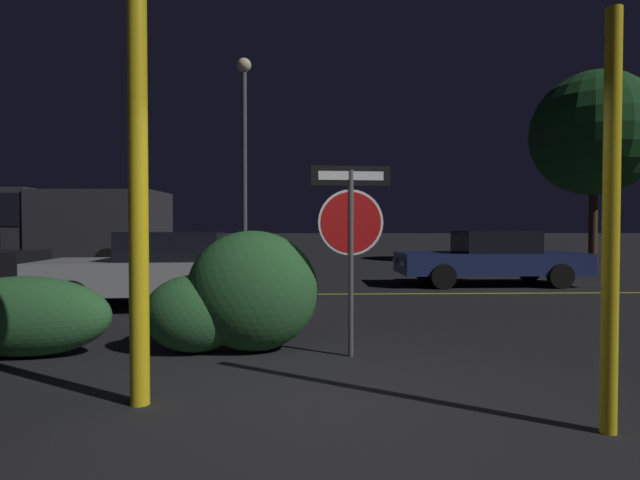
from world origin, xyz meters
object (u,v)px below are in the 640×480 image
object	(u,v)px
stop_sign	(351,222)
yellow_pole_left	(138,195)
hedge_bush_3	(253,291)
passing_car_2	(168,269)
yellow_pole_right	(611,222)
passing_car_3	(490,258)
hedge_bush_1	(23,316)
street_lamp	(244,133)
tree_0	(594,134)
delivery_truck	(60,224)
hedge_bush_2	(194,314)

from	to	relation	value
stop_sign	yellow_pole_left	size ratio (longest dim) A/B	0.62
hedge_bush_3	passing_car_2	world-z (taller)	hedge_bush_3
yellow_pole_right	passing_car_3	size ratio (longest dim) A/B	0.64
stop_sign	hedge_bush_3	xyz separation A→B (m)	(-1.13, 0.28, -0.81)
hedge_bush_1	street_lamp	bearing A→B (deg)	83.16
hedge_bush_3	tree_0	bearing A→B (deg)	47.97
yellow_pole_left	tree_0	bearing A→B (deg)	49.74
delivery_truck	tree_0	size ratio (longest dim) A/B	0.83
stop_sign	yellow_pole_right	xyz separation A→B (m)	(1.62, -2.17, -0.03)
yellow_pole_left	passing_car_2	bearing A→B (deg)	102.55
hedge_bush_3	tree_0	world-z (taller)	tree_0
stop_sign	hedge_bush_1	xyz separation A→B (m)	(-3.69, 0.11, -1.07)
stop_sign	yellow_pole_right	size ratio (longest dim) A/B	0.72
yellow_pole_left	passing_car_2	distance (m)	5.33
delivery_truck	yellow_pole_left	bearing A→B (deg)	-150.12
hedge_bush_2	passing_car_2	xyz separation A→B (m)	(-1.21, 3.39, 0.24)
yellow_pole_right	tree_0	bearing A→B (deg)	59.58
hedge_bush_2	tree_0	distance (m)	19.00
hedge_bush_1	hedge_bush_3	bearing A→B (deg)	3.60
stop_sign	yellow_pole_left	distance (m)	2.40
hedge_bush_3	delivery_truck	distance (m)	12.93
yellow_pole_left	street_lamp	xyz separation A→B (m)	(-0.54, 12.17, 2.81)
yellow_pole_left	hedge_bush_3	xyz separation A→B (m)	(0.75, 1.75, -1.01)
yellow_pole_left	tree_0	size ratio (longest dim) A/B	0.46
passing_car_2	street_lamp	size ratio (longest dim) A/B	0.65
delivery_truck	street_lamp	bearing A→B (deg)	-90.05
delivery_truck	passing_car_3	bearing A→B (deg)	-105.64
hedge_bush_2	delivery_truck	bearing A→B (deg)	121.83
tree_0	yellow_pole_right	bearing A→B (deg)	-120.42
street_lamp	tree_0	distance (m)	13.62
delivery_truck	street_lamp	distance (m)	6.71
hedge_bush_1	tree_0	size ratio (longest dim) A/B	0.26
hedge_bush_3	passing_car_2	xyz separation A→B (m)	(-1.89, 3.36, -0.02)
hedge_bush_1	hedge_bush_2	size ratio (longest dim) A/B	1.68
stop_sign	tree_0	world-z (taller)	tree_0
yellow_pole_right	delivery_truck	size ratio (longest dim) A/B	0.48
hedge_bush_2	hedge_bush_3	xyz separation A→B (m)	(0.67, 0.03, 0.26)
delivery_truck	passing_car_2	bearing A→B (deg)	-141.36
stop_sign	yellow_pole_left	world-z (taller)	yellow_pole_left
passing_car_2	passing_car_3	size ratio (longest dim) A/B	0.96
stop_sign	delivery_truck	size ratio (longest dim) A/B	0.34
yellow_pole_right	hedge_bush_3	size ratio (longest dim) A/B	1.94
stop_sign	hedge_bush_3	bearing A→B (deg)	162.47
passing_car_3	yellow_pole_right	bearing A→B (deg)	163.62
hedge_bush_2	hedge_bush_3	world-z (taller)	hedge_bush_3
yellow_pole_right	hedge_bush_1	distance (m)	5.87
street_lamp	hedge_bush_1	bearing A→B (deg)	-96.84
street_lamp	hedge_bush_2	bearing A→B (deg)	-86.64
passing_car_3	street_lamp	distance (m)	8.58
yellow_pole_left	passing_car_3	distance (m)	10.41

